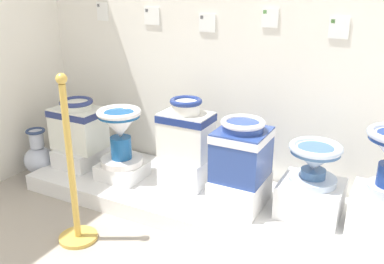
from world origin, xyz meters
The scene contains 19 objects.
display_platform centered at (1.65, 2.46, 0.06)m, with size 2.71×0.78×0.12m, color white.
plinth_block_rightmost centered at (0.52, 2.44, 0.19)m, with size 0.31×0.37×0.14m, color white.
antique_toilet_rightmost centered at (0.52, 2.44, 0.46)m, with size 0.39×0.28×0.40m.
plinth_block_squat_floral centered at (0.97, 2.39, 0.18)m, with size 0.32×0.30×0.11m, color white.
antique_toilet_squat_floral centered at (0.97, 2.39, 0.50)m, with size 0.32×0.32×0.42m.
plinth_block_broad_patterned centered at (1.43, 2.54, 0.22)m, with size 0.32×0.29×0.20m, color white.
antique_toilet_broad_patterned centered at (1.43, 2.54, 0.54)m, with size 0.36×0.25×0.43m.
plinth_block_slender_white centered at (1.90, 2.42, 0.22)m, with size 0.32×0.40×0.20m, color white.
antique_toilet_slender_white centered at (1.90, 2.42, 0.52)m, with size 0.32×0.34×0.39m.
plinth_block_pale_glazed centered at (2.33, 2.52, 0.23)m, with size 0.38×0.35×0.21m, color white.
antique_toilet_pale_glazed centered at (2.33, 2.52, 0.50)m, with size 0.32×0.32×0.26m.
plinth_block_central_ornate centered at (2.76, 2.45, 0.26)m, with size 0.37×0.31×0.28m, color white.
info_placard_first centered at (0.49, 2.86, 1.29)m, with size 0.11×0.01×0.15m.
info_placard_second centered at (0.96, 2.86, 1.27)m, with size 0.13×0.01×0.13m.
info_placard_third centered at (1.43, 2.86, 1.24)m, with size 0.13×0.01×0.13m.
info_placard_fourth centered at (1.89, 2.86, 1.29)m, with size 0.11×0.01×0.12m.
info_placard_fifth centered at (2.33, 2.86, 1.24)m, with size 0.12×0.01×0.13m.
decorative_vase_corner centered at (0.20, 2.30, 0.17)m, with size 0.24×0.24×0.40m.
stanchion_post_near_left centered at (1.10, 1.75, 0.34)m, with size 0.24×0.24×1.05m.
Camera 1 is at (2.77, 0.11, 1.52)m, focal length 39.33 mm.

